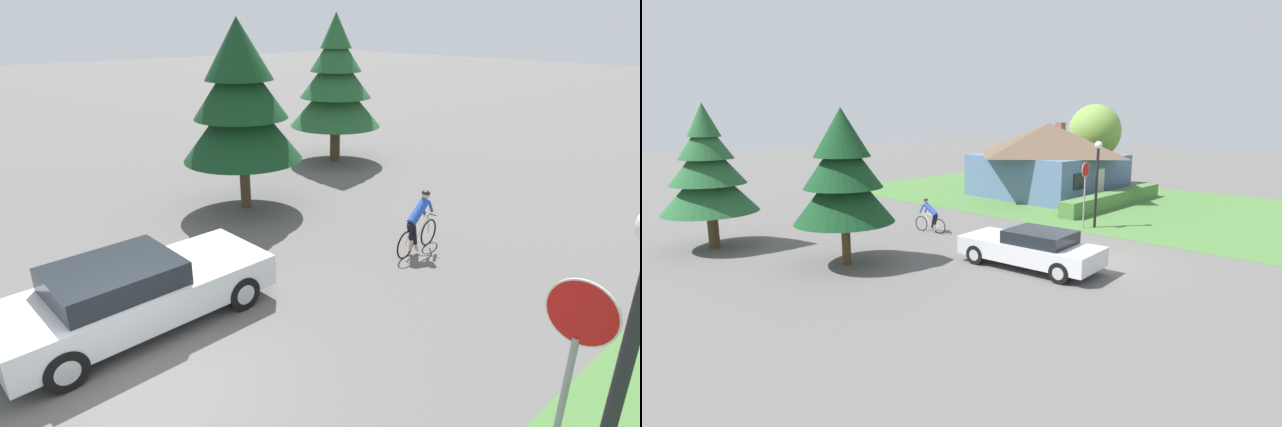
# 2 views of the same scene
# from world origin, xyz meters

# --- Properties ---
(ground_plane) EXTENTS (140.00, 140.00, 0.00)m
(ground_plane) POSITION_xyz_m (0.00, 0.00, 0.00)
(ground_plane) COLOR #5B5956
(sedan_left_lane) EXTENTS (2.18, 4.85, 1.32)m
(sedan_left_lane) POSITION_xyz_m (-1.79, 0.60, 0.67)
(sedan_left_lane) COLOR silver
(sedan_left_lane) RESTS_ON ground
(cyclist) EXTENTS (0.44, 1.69, 1.49)m
(cyclist) POSITION_xyz_m (-0.50, 6.89, 0.72)
(cyclist) COLOR black
(cyclist) RESTS_ON ground
(stop_sign) EXTENTS (0.67, 0.07, 3.00)m
(stop_sign) POSITION_xyz_m (4.82, 2.41, 2.09)
(stop_sign) COLOR gray
(stop_sign) RESTS_ON ground
(street_lamp) EXTENTS (0.34, 0.34, 3.99)m
(street_lamp) POSITION_xyz_m (5.32, 2.10, 2.66)
(street_lamp) COLOR black
(street_lamp) RESTS_ON ground
(conifer_tall_near) EXTENTS (3.37, 3.37, 5.31)m
(conifer_tall_near) POSITION_xyz_m (-5.78, 5.48, 3.12)
(conifer_tall_near) COLOR #4C3823
(conifer_tall_near) RESTS_ON ground
(conifer_tall_far) EXTENTS (3.47, 3.47, 5.51)m
(conifer_tall_far) POSITION_xyz_m (-8.02, 11.09, 2.98)
(conifer_tall_far) COLOR #4C3823
(conifer_tall_far) RESTS_ON ground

